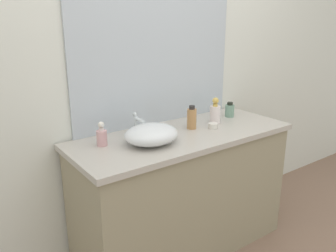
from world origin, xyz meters
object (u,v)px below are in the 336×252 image
Objects in this scene: lotion_bottle at (192,118)px; perfume_bottle at (102,136)px; sink_basin at (151,134)px; candle_jar at (213,126)px; soap_dispenser at (215,113)px; spray_can at (230,110)px.

lotion_bottle is 1.09× the size of perfume_bottle.
sink_basin reaches higher than candle_jar.
soap_dispenser is at bearing 41.47° from candle_jar.
perfume_bottle is at bearing 169.14° from candle_jar.
soap_dispenser is 0.85m from perfume_bottle.
sink_basin is 0.60m from soap_dispenser.
soap_dispenser is 0.14m from candle_jar.
soap_dispenser is at bearing -165.66° from spray_can.
lotion_bottle is at bearing 12.51° from sink_basin.
sink_basin is 0.29m from perfume_bottle.
perfume_bottle is at bearing 174.44° from lotion_bottle.
perfume_bottle is 0.77m from candle_jar.
soap_dispenser is 1.27× the size of perfume_bottle.
sink_basin is 2.99× the size of spray_can.
sink_basin is at bearing -30.05° from perfume_bottle.
perfume_bottle is at bearing 179.66° from spray_can.
lotion_bottle is 0.42m from spray_can.
soap_dispenser is 1.16× the size of lotion_bottle.
spray_can is at bearing 24.90° from candle_jar.
perfume_bottle reaches higher than spray_can.
spray_can is (0.42, 0.06, -0.02)m from lotion_bottle.
spray_can is (0.80, 0.14, -0.01)m from sink_basin.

